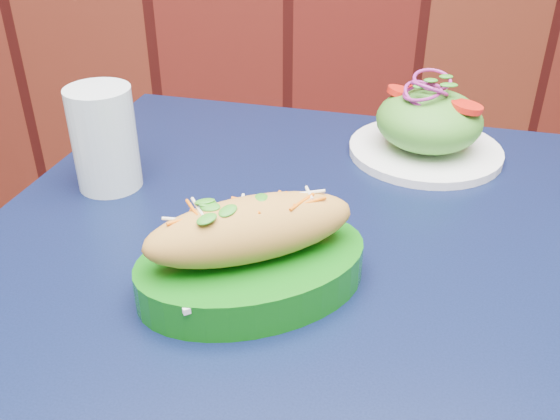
{
  "coord_description": "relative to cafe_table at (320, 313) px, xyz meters",
  "views": [
    {
      "loc": [
        0.29,
        1.15,
        1.14
      ],
      "look_at": [
        0.31,
        1.7,
        0.81
      ],
      "focal_mm": 40.0,
      "sensor_mm": 36.0,
      "label": 1
    }
  ],
  "objects": [
    {
      "name": "water_glass",
      "position": [
        -0.26,
        0.16,
        0.15
      ],
      "size": [
        0.08,
        0.08,
        0.13
      ],
      "primitive_type": "cylinder",
      "color": "silver",
      "rests_on": "cafe_table"
    },
    {
      "name": "banh_mi_basket",
      "position": [
        -0.08,
        -0.06,
        0.13
      ],
      "size": [
        0.27,
        0.22,
        0.11
      ],
      "rotation": [
        0.0,
        0.0,
        0.32
      ],
      "color": "#0E650F",
      "rests_on": "cafe_table"
    },
    {
      "name": "cafe_table",
      "position": [
        0.0,
        0.0,
        0.0
      ],
      "size": [
        1.0,
        1.0,
        0.75
      ],
      "rotation": [
        0.0,
        0.0,
        -0.3
      ],
      "color": "black",
      "rests_on": "ground"
    },
    {
      "name": "salad_plate",
      "position": [
        0.17,
        0.24,
        0.13
      ],
      "size": [
        0.22,
        0.22,
        0.11
      ],
      "rotation": [
        0.0,
        0.0,
        0.34
      ],
      "color": "white",
      "rests_on": "cafe_table"
    }
  ]
}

